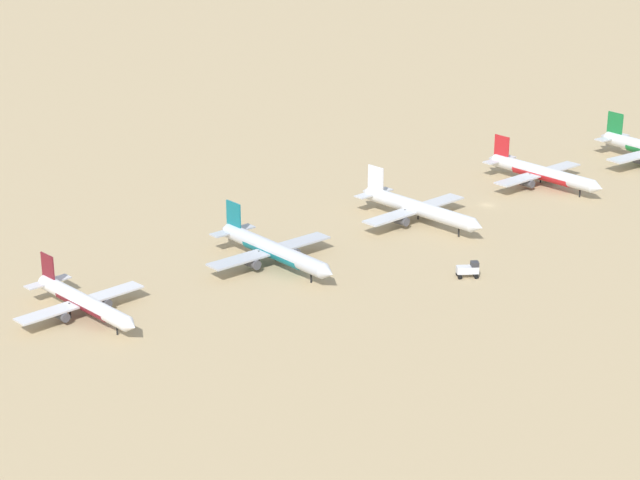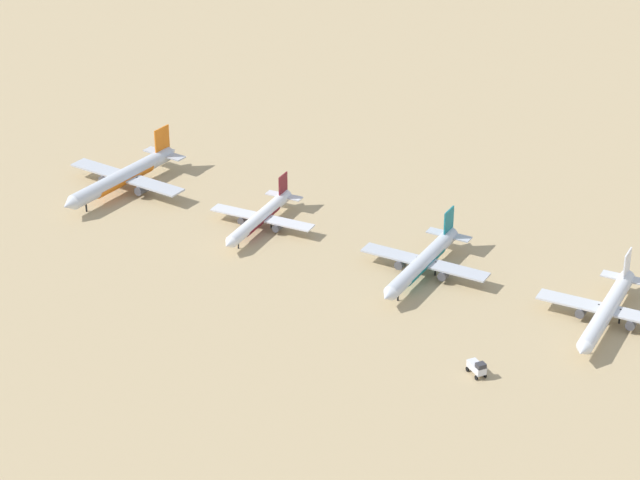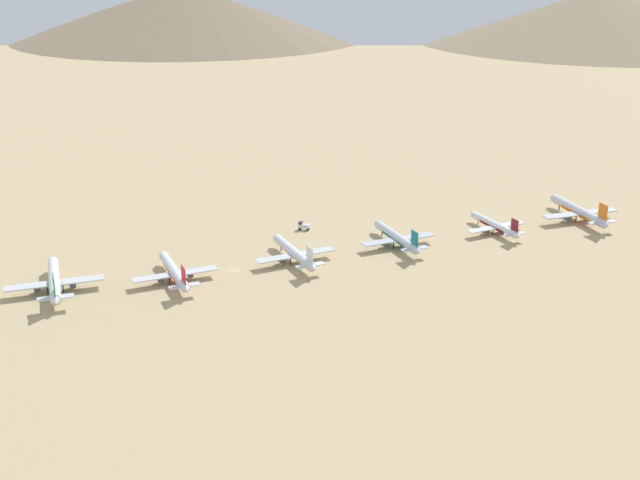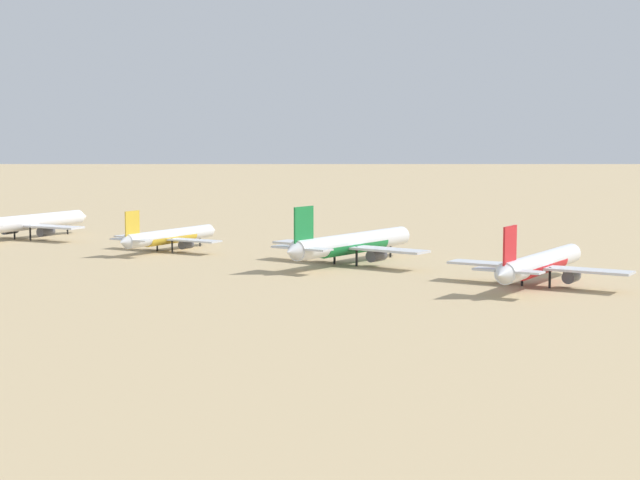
{
  "view_description": "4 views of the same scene",
  "coord_description": "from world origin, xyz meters",
  "px_view_note": "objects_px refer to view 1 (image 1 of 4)",
  "views": [
    {
      "loc": [
        219.67,
        -218.56,
        100.9
      ],
      "look_at": [
        9.33,
        -65.55,
        6.24
      ],
      "focal_mm": 63.9,
      "sensor_mm": 36.0,
      "label": 1
    },
    {
      "loc": [
        268.9,
        69.18,
        166.55
      ],
      "look_at": [
        6.96,
        -105.2,
        3.5
      ],
      "focal_mm": 74.65,
      "sensor_mm": 36.0,
      "label": 2
    },
    {
      "loc": [
        -309.1,
        65.52,
        133.46
      ],
      "look_at": [
        9.8,
        -41.24,
        4.81
      ],
      "focal_mm": 45.69,
      "sensor_mm": 36.0,
      "label": 3
    },
    {
      "loc": [
        -179.36,
        -53.11,
        27.78
      ],
      "look_at": [
        2.22,
        80.84,
        4.65
      ],
      "focal_mm": 57.3,
      "sensor_mm": 36.0,
      "label": 4
    }
  ],
  "objects_px": {
    "parked_jet_2": "(273,250)",
    "parked_jet_4": "(541,173)",
    "parked_jet_1": "(83,302)",
    "parked_jet_3": "(418,208)",
    "service_truck": "(469,269)"
  },
  "relations": [
    {
      "from": "parked_jet_1",
      "to": "parked_jet_3",
      "type": "xyz_separation_m",
      "value": [
        -4.95,
        99.83,
        0.6
      ]
    },
    {
      "from": "parked_jet_4",
      "to": "service_truck",
      "type": "distance_m",
      "value": 79.16
    },
    {
      "from": "parked_jet_1",
      "to": "parked_jet_2",
      "type": "xyz_separation_m",
      "value": [
        -1.44,
        50.64,
        0.51
      ]
    },
    {
      "from": "parked_jet_2",
      "to": "parked_jet_3",
      "type": "distance_m",
      "value": 49.31
    },
    {
      "from": "parked_jet_2",
      "to": "service_truck",
      "type": "xyz_separation_m",
      "value": [
        33.5,
        33.42,
        -2.06
      ]
    },
    {
      "from": "parked_jet_2",
      "to": "parked_jet_4",
      "type": "height_order",
      "value": "parked_jet_2"
    },
    {
      "from": "service_truck",
      "to": "parked_jet_1",
      "type": "bearing_deg",
      "value": -110.87
    },
    {
      "from": "parked_jet_3",
      "to": "parked_jet_4",
      "type": "distance_m",
      "value": 52.05
    },
    {
      "from": "parked_jet_2",
      "to": "parked_jet_4",
      "type": "xyz_separation_m",
      "value": [
        -7.56,
        101.07,
        -0.04
      ]
    },
    {
      "from": "parked_jet_3",
      "to": "service_truck",
      "type": "height_order",
      "value": "parked_jet_3"
    },
    {
      "from": "parked_jet_2",
      "to": "service_truck",
      "type": "distance_m",
      "value": 47.37
    },
    {
      "from": "parked_jet_1",
      "to": "parked_jet_3",
      "type": "bearing_deg",
      "value": 92.84
    },
    {
      "from": "service_truck",
      "to": "parked_jet_2",
      "type": "bearing_deg",
      "value": -135.07
    },
    {
      "from": "parked_jet_3",
      "to": "parked_jet_1",
      "type": "bearing_deg",
      "value": -87.16
    },
    {
      "from": "parked_jet_2",
      "to": "parked_jet_3",
      "type": "relative_size",
      "value": 0.99
    }
  ]
}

